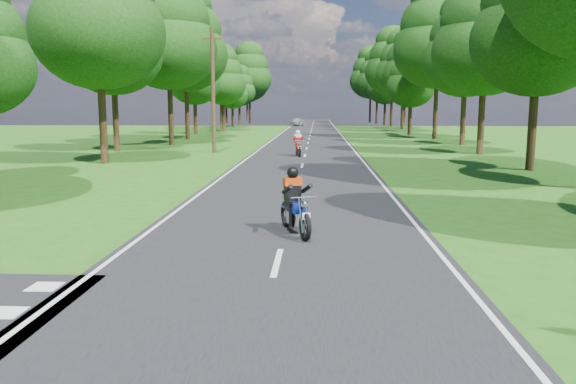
{
  "coord_description": "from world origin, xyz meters",
  "views": [
    {
      "loc": [
        0.76,
        -8.55,
        3.02
      ],
      "look_at": [
        0.11,
        4.0,
        1.1
      ],
      "focal_mm": 35.0,
      "sensor_mm": 36.0,
      "label": 1
    }
  ],
  "objects": [
    {
      "name": "ground",
      "position": [
        0.0,
        0.0,
        0.0
      ],
      "size": [
        160.0,
        160.0,
        0.0
      ],
      "primitive_type": "plane",
      "color": "#214F12",
      "rests_on": "ground"
    },
    {
      "name": "main_road",
      "position": [
        0.0,
        50.0,
        0.01
      ],
      "size": [
        7.0,
        140.0,
        0.02
      ],
      "primitive_type": "cube",
      "color": "black",
      "rests_on": "ground"
    },
    {
      "name": "road_markings",
      "position": [
        -0.14,
        48.13,
        0.02
      ],
      "size": [
        7.4,
        140.0,
        0.01
      ],
      "color": "silver",
      "rests_on": "main_road"
    },
    {
      "name": "treeline",
      "position": [
        1.43,
        60.06,
        8.25
      ],
      "size": [
        40.0,
        115.35,
        14.78
      ],
      "color": "black",
      "rests_on": "ground"
    },
    {
      "name": "telegraph_pole",
      "position": [
        -6.0,
        28.0,
        4.07
      ],
      "size": [
        1.2,
        0.26,
        8.0
      ],
      "color": "#382616",
      "rests_on": "ground"
    },
    {
      "name": "rider_near_blue",
      "position": [
        0.25,
        4.55,
        0.81
      ],
      "size": [
        1.22,
        2.0,
        1.58
      ],
      "primitive_type": null,
      "rotation": [
        0.0,
        0.0,
        0.33
      ],
      "color": "navy",
      "rests_on": "main_road"
    },
    {
      "name": "rider_far_red",
      "position": [
        -0.4,
        25.83,
        0.81
      ],
      "size": [
        0.88,
        1.95,
        1.57
      ],
      "primitive_type": null,
      "rotation": [
        0.0,
        0.0,
        0.14
      ],
      "color": "#B7240E",
      "rests_on": "main_road"
    },
    {
      "name": "distant_car",
      "position": [
        -2.38,
        79.67,
        0.64
      ],
      "size": [
        2.58,
        3.95,
        1.25
      ],
      "primitive_type": "imported",
      "rotation": [
        0.0,
        0.0,
        -0.33
      ],
      "color": "#B6B9BD",
      "rests_on": "main_road"
    }
  ]
}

